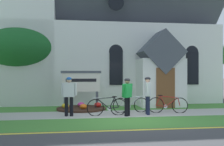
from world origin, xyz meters
name	(u,v)px	position (x,y,z in m)	size (l,w,h in m)	color
ground	(117,106)	(0.00, 4.00, 0.00)	(140.00, 140.00, 0.00)	#3D3D3F
sidewalk_slab	(127,114)	(0.05, 1.39, 0.01)	(32.00, 2.05, 0.01)	#A8A59E
grass_verge	(139,122)	(0.05, -0.76, 0.00)	(32.00, 2.24, 0.01)	#427F33
church_lawn	(119,108)	(0.05, 3.49, 0.00)	(24.00, 2.16, 0.01)	#427F33
curb_paint_stripe	(149,130)	(0.05, -2.03, 0.00)	(28.00, 0.16, 0.01)	yellow
church_building	(101,36)	(-0.41, 8.65, 4.51)	(13.54, 10.65, 12.56)	white
church_sign	(81,83)	(-1.95, 3.43, 1.31)	(2.07, 0.17, 1.94)	#474C56
flower_bed	(81,108)	(-1.95, 2.99, 0.08)	(2.44, 2.44, 0.34)	#382319
bicycle_blue	(107,107)	(-0.91, 1.00, 0.38)	(1.75, 0.17, 0.84)	black
bicycle_silver	(168,105)	(1.92, 1.35, 0.38)	(1.76, 0.47, 0.84)	black
bicycle_black	(131,105)	(0.28, 1.72, 0.36)	(1.69, 0.12, 0.78)	black
cyclist_in_yellow_jersey	(148,93)	(0.87, 0.96, 0.96)	(0.28, 0.65, 1.65)	#191E38
cyclist_in_green_jersey	(127,94)	(-0.09, 0.70, 0.93)	(0.51, 0.57, 1.60)	black
cyclist_in_white_jersey	(69,93)	(-2.53, 1.00, 0.97)	(0.65, 0.29, 1.66)	black
roadside_conifer	(209,37)	(7.93, 8.76, 4.59)	(3.01, 3.01, 6.67)	#3D2D1E
yard_deciduous_tree	(22,50)	(-5.39, 6.12, 3.23)	(4.84, 4.84, 4.61)	#3D2D1E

